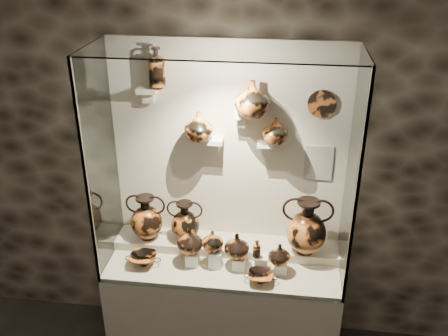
{
  "coord_description": "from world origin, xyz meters",
  "views": [
    {
      "loc": [
        0.38,
        -0.78,
        3.08
      ],
      "look_at": [
        -0.0,
        2.24,
        1.57
      ],
      "focal_mm": 40.0,
      "sensor_mm": 36.0,
      "label": 1
    }
  ],
  "objects_px": {
    "ovoid_vase_a": "(199,126)",
    "ovoid_vase_b": "(252,98)",
    "jug_a": "(190,240)",
    "ovoid_vase_c": "(275,131)",
    "amphora_mid": "(185,221)",
    "kylix_right": "(261,277)",
    "lekythos_small": "(257,248)",
    "amphora_left": "(146,217)",
    "jug_e": "(279,254)",
    "jug_b": "(213,241)",
    "kylix_left": "(143,259)",
    "amphora_right": "(307,226)",
    "lekythos_tall": "(157,66)",
    "jug_c": "(237,245)"
  },
  "relations": [
    {
      "from": "kylix_left",
      "to": "jug_e",
      "type": "bearing_deg",
      "value": -8.63
    },
    {
      "from": "amphora_mid",
      "to": "kylix_right",
      "type": "height_order",
      "value": "amphora_mid"
    },
    {
      "from": "jug_b",
      "to": "ovoid_vase_a",
      "type": "distance_m",
      "value": 0.82
    },
    {
      "from": "jug_a",
      "to": "jug_b",
      "type": "distance_m",
      "value": 0.17
    },
    {
      "from": "lekythos_small",
      "to": "amphora_right",
      "type": "bearing_deg",
      "value": 5.1
    },
    {
      "from": "amphora_right",
      "to": "ovoid_vase_c",
      "type": "bearing_deg",
      "value": -176.15
    },
    {
      "from": "jug_e",
      "to": "ovoid_vase_a",
      "type": "bearing_deg",
      "value": -179.44
    },
    {
      "from": "amphora_left",
      "to": "lekythos_tall",
      "type": "height_order",
      "value": "lekythos_tall"
    },
    {
      "from": "ovoid_vase_b",
      "to": "jug_a",
      "type": "bearing_deg",
      "value": -176.18
    },
    {
      "from": "jug_a",
      "to": "lekythos_small",
      "type": "bearing_deg",
      "value": -25.96
    },
    {
      "from": "jug_e",
      "to": "jug_b",
      "type": "bearing_deg",
      "value": -159.95
    },
    {
      "from": "amphora_mid",
      "to": "jug_b",
      "type": "distance_m",
      "value": 0.31
    },
    {
      "from": "jug_a",
      "to": "lekythos_tall",
      "type": "distance_m",
      "value": 1.24
    },
    {
      "from": "amphora_left",
      "to": "jug_e",
      "type": "xyz_separation_m",
      "value": [
        1.01,
        -0.21,
        -0.09
      ]
    },
    {
      "from": "jug_e",
      "to": "lekythos_tall",
      "type": "height_order",
      "value": "lekythos_tall"
    },
    {
      "from": "jug_b",
      "to": "amphora_left",
      "type": "bearing_deg",
      "value": 146.63
    },
    {
      "from": "lekythos_small",
      "to": "ovoid_vase_a",
      "type": "relative_size",
      "value": 0.74
    },
    {
      "from": "jug_e",
      "to": "kylix_right",
      "type": "relative_size",
      "value": 0.71
    },
    {
      "from": "amphora_mid",
      "to": "jug_c",
      "type": "relative_size",
      "value": 1.72
    },
    {
      "from": "amphora_right",
      "to": "kylix_left",
      "type": "xyz_separation_m",
      "value": [
        -1.17,
        -0.21,
        -0.24
      ]
    },
    {
      "from": "amphora_mid",
      "to": "lekythos_small",
      "type": "distance_m",
      "value": 0.6
    },
    {
      "from": "lekythos_tall",
      "to": "amphora_left",
      "type": "bearing_deg",
      "value": -127.23
    },
    {
      "from": "jug_a",
      "to": "ovoid_vase_b",
      "type": "height_order",
      "value": "ovoid_vase_b"
    },
    {
      "from": "amphora_right",
      "to": "ovoid_vase_a",
      "type": "relative_size",
      "value": 2.1
    },
    {
      "from": "jug_c",
      "to": "lekythos_small",
      "type": "bearing_deg",
      "value": -10.34
    },
    {
      "from": "lekythos_small",
      "to": "ovoid_vase_b",
      "type": "bearing_deg",
      "value": 85.11
    },
    {
      "from": "amphora_right",
      "to": "jug_e",
      "type": "height_order",
      "value": "amphora_right"
    },
    {
      "from": "kylix_right",
      "to": "ovoid_vase_c",
      "type": "relative_size",
      "value": 1.23
    },
    {
      "from": "lekythos_tall",
      "to": "ovoid_vase_c",
      "type": "height_order",
      "value": "lekythos_tall"
    },
    {
      "from": "kylix_left",
      "to": "amphora_right",
      "type": "bearing_deg",
      "value": -0.09
    },
    {
      "from": "ovoid_vase_a",
      "to": "jug_c",
      "type": "bearing_deg",
      "value": -27.37
    },
    {
      "from": "amphora_left",
      "to": "ovoid_vase_c",
      "type": "xyz_separation_m",
      "value": [
        0.93,
        0.06,
        0.73
      ]
    },
    {
      "from": "jug_b",
      "to": "jug_e",
      "type": "relative_size",
      "value": 1.01
    },
    {
      "from": "amphora_right",
      "to": "kylix_right",
      "type": "bearing_deg",
      "value": -113.39
    },
    {
      "from": "amphora_left",
      "to": "amphora_mid",
      "type": "xyz_separation_m",
      "value": [
        0.29,
        0.01,
        -0.02
      ]
    },
    {
      "from": "amphora_left",
      "to": "lekythos_tall",
      "type": "xyz_separation_m",
      "value": [
        0.13,
        0.08,
        1.14
      ]
    },
    {
      "from": "amphora_mid",
      "to": "amphora_right",
      "type": "relative_size",
      "value": 0.75
    },
    {
      "from": "amphora_right",
      "to": "lekythos_small",
      "type": "relative_size",
      "value": 2.86
    },
    {
      "from": "lekythos_small",
      "to": "amphora_left",
      "type": "bearing_deg",
      "value": 143.24
    },
    {
      "from": "jug_a",
      "to": "kylix_left",
      "type": "relative_size",
      "value": 0.78
    },
    {
      "from": "amphora_mid",
      "to": "kylix_right",
      "type": "bearing_deg",
      "value": -26.56
    },
    {
      "from": "jug_a",
      "to": "ovoid_vase_c",
      "type": "bearing_deg",
      "value": 0.37
    },
    {
      "from": "lekythos_small",
      "to": "ovoid_vase_a",
      "type": "bearing_deg",
      "value": 127.07
    },
    {
      "from": "amphora_right",
      "to": "jug_c",
      "type": "xyz_separation_m",
      "value": [
        -0.49,
        -0.15,
        -0.1
      ]
    },
    {
      "from": "ovoid_vase_a",
      "to": "ovoid_vase_b",
      "type": "distance_m",
      "value": 0.43
    },
    {
      "from": "lekythos_small",
      "to": "lekythos_tall",
      "type": "relative_size",
      "value": 0.49
    },
    {
      "from": "amphora_mid",
      "to": "kylix_left",
      "type": "relative_size",
      "value": 1.28
    },
    {
      "from": "jug_a",
      "to": "jug_e",
      "type": "height_order",
      "value": "jug_a"
    },
    {
      "from": "jug_e",
      "to": "amphora_right",
      "type": "bearing_deg",
      "value": 68.3
    },
    {
      "from": "lekythos_small",
      "to": "kylix_right",
      "type": "bearing_deg",
      "value": -95.47
    }
  ]
}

